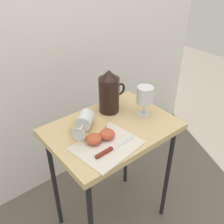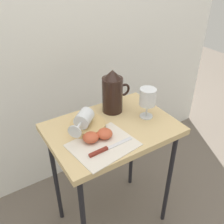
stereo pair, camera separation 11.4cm
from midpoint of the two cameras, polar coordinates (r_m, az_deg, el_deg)
name	(u,v)px [view 1 (the left image)]	position (r m, az deg, el deg)	size (l,w,h in m)	color
ground_plane	(112,217)	(1.68, -2.10, -22.52)	(6.00, 6.00, 0.00)	#665B51
curtain_drape	(51,43)	(1.48, -15.72, 14.52)	(2.40, 0.03, 1.89)	white
table	(112,139)	(1.23, -2.67, -6.09)	(0.59, 0.42, 0.68)	tan
linen_napkin	(107,146)	(1.07, -4.19, -7.60)	(0.26, 0.21, 0.00)	silver
basket_tray	(88,128)	(1.16, -8.13, -3.57)	(0.16, 0.16, 0.04)	tan
pitcher	(109,95)	(1.25, -3.23, 3.82)	(0.15, 0.10, 0.22)	black
wine_glass_upright	(145,96)	(1.22, 4.71, 3.40)	(0.08, 0.08, 0.15)	silver
wine_glass_tipped_near	(85,121)	(1.11, -9.08, -2.03)	(0.15, 0.14, 0.07)	silver
apple_half_left	(94,139)	(1.08, -7.11, -6.09)	(0.07, 0.07, 0.04)	#C15133
apple_half_right	(107,134)	(1.10, -4.12, -5.05)	(0.07, 0.07, 0.04)	#C15133
knife	(110,150)	(1.04, -3.63, -8.50)	(0.21, 0.02, 0.01)	silver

